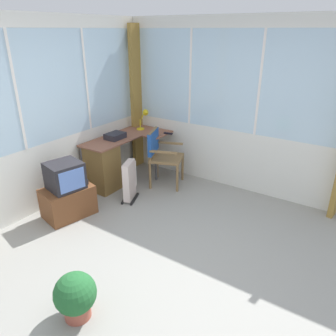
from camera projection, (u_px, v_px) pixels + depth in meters
ground at (170, 274)px, 3.41m from camera, size 5.52×5.46×0.06m
north_window_panel at (20, 123)px, 4.05m from camera, size 4.52×0.07×2.55m
east_window_panel at (258, 111)px, 4.64m from camera, size 0.07×4.46×2.55m
curtain_corner at (137, 99)px, 5.65m from camera, size 0.26×0.07×2.45m
desk at (106, 163)px, 5.07m from camera, size 1.45×0.80×0.75m
desk_lamp at (145, 116)px, 5.55m from camera, size 0.24×0.21×0.35m
tv_remote at (168, 133)px, 5.36m from camera, size 0.07×0.16×0.02m
paper_tray at (115, 136)px, 5.12m from camera, size 0.30×0.23×0.09m
wooden_armchair at (159, 150)px, 5.14m from camera, size 0.62×0.62×0.91m
tv_on_stand at (67, 193)px, 4.32m from camera, size 0.72×0.57×0.77m
space_heater at (130, 180)px, 4.76m from camera, size 0.41×0.29×0.60m
potted_plant at (75, 295)px, 2.78m from camera, size 0.37×0.37×0.45m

